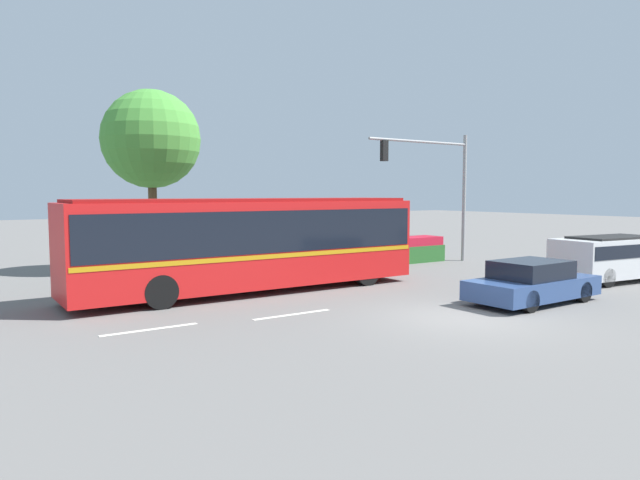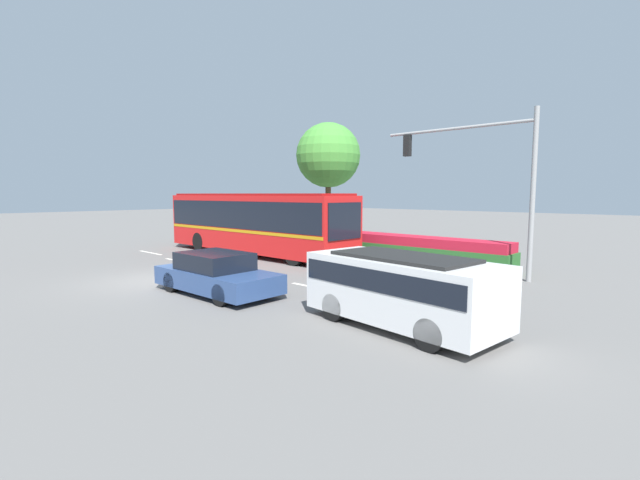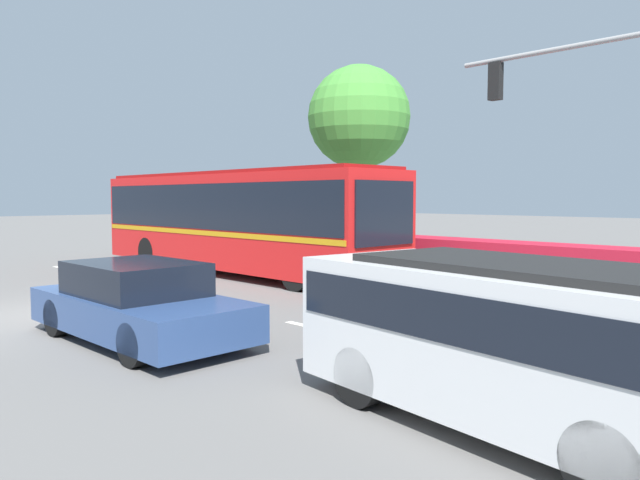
{
  "view_description": "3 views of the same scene",
  "coord_description": "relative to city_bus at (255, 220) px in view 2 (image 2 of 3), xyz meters",
  "views": [
    {
      "loc": [
        -11.56,
        -10.31,
        3.33
      ],
      "look_at": [
        -0.84,
        5.63,
        1.75
      ],
      "focal_mm": 32.04,
      "sensor_mm": 36.0,
      "label": 1
    },
    {
      "loc": [
        14.95,
        -7.38,
        3.13
      ],
      "look_at": [
        2.86,
        5.64,
        1.25
      ],
      "focal_mm": 24.5,
      "sensor_mm": 36.0,
      "label": 2
    },
    {
      "loc": [
        12.49,
        -4.35,
        2.36
      ],
      "look_at": [
        1.55,
        6.24,
        1.29
      ],
      "focal_mm": 33.76,
      "sensor_mm": 36.0,
      "label": 3
    }
  ],
  "objects": [
    {
      "name": "city_bus",
      "position": [
        0.0,
        0.0,
        0.0
      ],
      "size": [
        12.08,
        2.58,
        3.15
      ],
      "rotation": [
        0.0,
        0.0,
        0.0
      ],
      "color": "red",
      "rests_on": "ground"
    },
    {
      "name": "lane_stripe_mid",
      "position": [
        7.99,
        -3.77,
        -1.79
      ],
      "size": [
        2.4,
        0.16,
        0.01
      ],
      "primitive_type": "cube",
      "color": "silver",
      "rests_on": "ground"
    },
    {
      "name": "traffic_light_pole",
      "position": [
        11.12,
        2.2,
        2.3
      ],
      "size": [
        6.07,
        0.24,
        6.14
      ],
      "rotation": [
        0.0,
        0.0,
        3.14
      ],
      "color": "gray",
      "rests_on": "ground"
    },
    {
      "name": "lane_stripe_near",
      "position": [
        -0.76,
        -3.91,
        -1.79
      ],
      "size": [
        2.4,
        0.16,
        0.01
      ],
      "primitive_type": "cube",
      "color": "silver",
      "rests_on": "ground"
    },
    {
      "name": "street_tree_left",
      "position": [
        -1.11,
        6.93,
        3.77
      ],
      "size": [
        4.12,
        4.12,
        7.65
      ],
      "color": "brown",
      "rests_on": "ground"
    },
    {
      "name": "lane_stripe_far",
      "position": [
        -4.54,
        -3.45,
        -1.79
      ],
      "size": [
        2.4,
        0.16,
        0.01
      ],
      "primitive_type": "cube",
      "color": "silver",
      "rests_on": "ground"
    },
    {
      "name": "suv_left_lane",
      "position": [
        12.34,
        -5.5,
        -0.8
      ],
      "size": [
        4.88,
        2.47,
        1.72
      ],
      "rotation": [
        0.0,
        0.0,
        -0.11
      ],
      "color": "silver",
      "rests_on": "ground"
    },
    {
      "name": "ground_plane",
      "position": [
        2.83,
        -6.82,
        -1.8
      ],
      "size": [
        140.0,
        140.0,
        0.0
      ],
      "primitive_type": "plane",
      "color": "slate"
    },
    {
      "name": "flowering_hedge",
      "position": [
        7.73,
        3.24,
        -1.2
      ],
      "size": [
        8.37,
        1.33,
        1.21
      ],
      "color": "#286028",
      "rests_on": "ground"
    },
    {
      "name": "sedan_foreground",
      "position": [
        6.18,
        -6.5,
        -1.18
      ],
      "size": [
        4.44,
        1.95,
        1.3
      ],
      "rotation": [
        0.0,
        0.0,
        0.02
      ],
      "color": "navy",
      "rests_on": "ground"
    }
  ]
}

